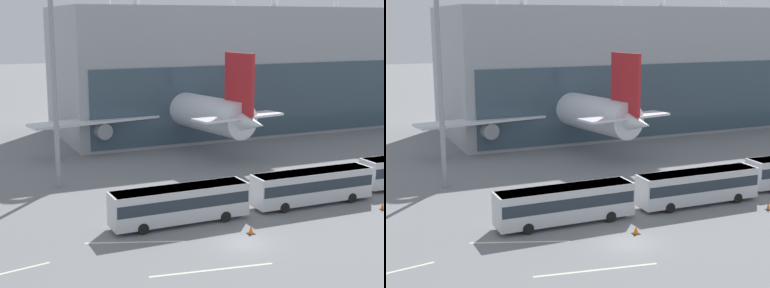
{
  "view_description": "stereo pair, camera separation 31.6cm",
  "coord_description": "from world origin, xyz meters",
  "views": [
    {
      "loc": [
        -22.4,
        -39.47,
        17.69
      ],
      "look_at": [
        4.48,
        20.33,
        4.0
      ],
      "focal_mm": 55.0,
      "sensor_mm": 36.0,
      "label": 1
    },
    {
      "loc": [
        -22.11,
        -39.6,
        17.69
      ],
      "look_at": [
        4.48,
        20.33,
        4.0
      ],
      "focal_mm": 55.0,
      "sensor_mm": 36.0,
      "label": 2
    }
  ],
  "objects": [
    {
      "name": "shuttle_bus_1",
      "position": [
        11.19,
        6.44,
        1.97
      ],
      "size": [
        12.67,
        2.88,
        3.36
      ],
      "rotation": [
        0.0,
        0.0,
        -0.01
      ],
      "color": "silver",
      "rests_on": "ground_plane"
    },
    {
      "name": "lane_stripe_0",
      "position": [
        -8.06,
        3.83,
        0.0
      ],
      "size": [
        7.72,
        3.15,
        0.01
      ],
      "primitive_type": "cube",
      "rotation": [
        0.0,
        0.0,
        -0.36
      ],
      "color": "silver",
      "rests_on": "ground_plane"
    },
    {
      "name": "shuttle_bus_0",
      "position": [
        -2.92,
        6.47,
        1.97
      ],
      "size": [
        12.65,
        2.8,
        3.36
      ],
      "rotation": [
        0.0,
        0.0,
        -0.0
      ],
      "color": "silver",
      "rests_on": "ground_plane"
    },
    {
      "name": "airliner_at_gate_far",
      "position": [
        10.19,
        39.92,
        5.41
      ],
      "size": [
        43.5,
        41.32,
        13.91
      ],
      "rotation": [
        0.0,
        0.0,
        1.75
      ],
      "color": "silver",
      "rests_on": "ground_plane"
    },
    {
      "name": "lane_stripe_1",
      "position": [
        -4.71,
        -3.69,
        0.0
      ],
      "size": [
        9.27,
        1.75,
        0.01
      ],
      "primitive_type": "cube",
      "rotation": [
        0.0,
        0.0,
        -0.16
      ],
      "color": "silver",
      "rests_on": "ground_plane"
    },
    {
      "name": "traffic_cone_2",
      "position": [
        16.36,
        2.17,
        0.38
      ],
      "size": [
        0.47,
        0.47,
        0.78
      ],
      "color": "black",
      "rests_on": "ground_plane"
    },
    {
      "name": "traffic_cone_1",
      "position": [
        1.56,
        1.63,
        0.34
      ],
      "size": [
        0.63,
        0.63,
        0.7
      ],
      "color": "black",
      "rests_on": "ground_plane"
    },
    {
      "name": "lane_stripe_2",
      "position": [
        -18.64,
        1.91,
        0.0
      ],
      "size": [
        6.86,
        1.51,
        0.01
      ],
      "primitive_type": "cube",
      "rotation": [
        0.0,
        0.0,
        0.18
      ],
      "color": "silver",
      "rests_on": "ground_plane"
    },
    {
      "name": "ground_plane",
      "position": [
        0.0,
        0.0,
        0.0
      ],
      "size": [
        440.0,
        440.0,
        0.0
      ],
      "primitive_type": "plane",
      "color": "slate"
    }
  ]
}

